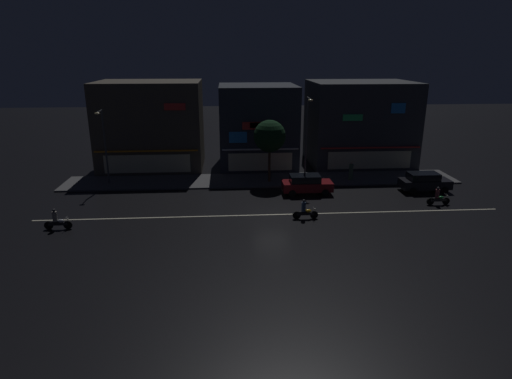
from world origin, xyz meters
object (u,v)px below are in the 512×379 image
(pedestrian_on_sidewalk, at_px, (351,171))
(motorcycle_lead, at_px, (57,221))
(motorcycle_following, at_px, (438,197))
(parked_car_trailing, at_px, (307,184))
(traffic_cone, at_px, (296,188))
(parked_car_near_kerb, at_px, (424,182))
(streetlamp_west, at_px, (104,141))
(streetlamp_mid, at_px, (307,133))
(motorcycle_opposite_lane, at_px, (305,211))

(pedestrian_on_sidewalk, bearing_deg, motorcycle_lead, -0.76)
(motorcycle_following, bearing_deg, pedestrian_on_sidewalk, 133.04)
(parked_car_trailing, relative_size, traffic_cone, 7.82)
(traffic_cone, bearing_deg, pedestrian_on_sidewalk, 26.25)
(parked_car_near_kerb, bearing_deg, parked_car_trailing, -0.24)
(streetlamp_west, distance_m, motorcycle_following, 29.05)
(traffic_cone, bearing_deg, motorcycle_following, -21.89)
(parked_car_near_kerb, bearing_deg, pedestrian_on_sidewalk, -32.63)
(streetlamp_mid, height_order, traffic_cone, streetlamp_mid)
(motorcycle_lead, height_order, motorcycle_following, same)
(motorcycle_opposite_lane, bearing_deg, motorcycle_lead, 6.59)
(motorcycle_following, relative_size, traffic_cone, 3.45)
(parked_car_near_kerb, distance_m, traffic_cone, 11.37)
(streetlamp_west, relative_size, motorcycle_opposite_lane, 3.59)
(motorcycle_opposite_lane, bearing_deg, parked_car_trailing, -97.41)
(pedestrian_on_sidewalk, height_order, motorcycle_following, pedestrian_on_sidewalk)
(parked_car_trailing, relative_size, motorcycle_opposite_lane, 2.26)
(streetlamp_mid, height_order, motorcycle_lead, streetlamp_mid)
(streetlamp_west, height_order, motorcycle_opposite_lane, streetlamp_west)
(streetlamp_west, height_order, traffic_cone, streetlamp_west)
(parked_car_trailing, height_order, motorcycle_opposite_lane, parked_car_trailing)
(streetlamp_mid, bearing_deg, motorcycle_following, -36.26)
(streetlamp_mid, bearing_deg, traffic_cone, -115.92)
(motorcycle_opposite_lane, xyz_separation_m, traffic_cone, (0.42, 6.65, -0.36))
(parked_car_trailing, height_order, motorcycle_following, parked_car_trailing)
(motorcycle_lead, bearing_deg, streetlamp_mid, -144.07)
(motorcycle_lead, distance_m, traffic_cone, 19.39)
(streetlamp_mid, bearing_deg, streetlamp_west, 179.12)
(pedestrian_on_sidewalk, bearing_deg, parked_car_near_kerb, 123.21)
(streetlamp_mid, distance_m, parked_car_near_kerb, 11.27)
(parked_car_near_kerb, relative_size, motorcycle_following, 2.26)
(parked_car_trailing, bearing_deg, streetlamp_west, 168.46)
(streetlamp_west, bearing_deg, motorcycle_lead, -94.81)
(streetlamp_west, xyz_separation_m, parked_car_near_kerb, (28.37, -3.69, -3.32))
(streetlamp_west, xyz_separation_m, motorcycle_opposite_lane, (16.63, -9.59, -3.55))
(parked_car_trailing, xyz_separation_m, traffic_cone, (-0.80, 0.71, -0.59))
(traffic_cone, bearing_deg, motorcycle_lead, -157.55)
(streetlamp_west, height_order, motorcycle_lead, streetlamp_west)
(parked_car_trailing, relative_size, motorcycle_lead, 2.26)
(pedestrian_on_sidewalk, relative_size, parked_car_trailing, 0.40)
(streetlamp_mid, distance_m, parked_car_trailing, 5.13)
(streetlamp_west, distance_m, motorcycle_lead, 10.96)
(streetlamp_west, relative_size, traffic_cone, 12.41)
(motorcycle_following, xyz_separation_m, motorcycle_opposite_lane, (-11.26, -2.30, 0.00))
(parked_car_near_kerb, bearing_deg, traffic_cone, -3.81)
(pedestrian_on_sidewalk, distance_m, parked_car_near_kerb, 6.64)
(motorcycle_following, height_order, motorcycle_opposite_lane, same)
(streetlamp_west, xyz_separation_m, traffic_cone, (17.05, -2.93, -3.91))
(streetlamp_mid, xyz_separation_m, pedestrian_on_sidewalk, (4.44, 0.18, -3.78))
(streetlamp_mid, bearing_deg, parked_car_trailing, -98.30)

